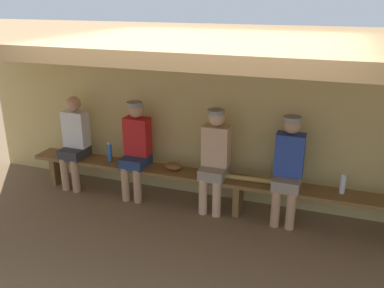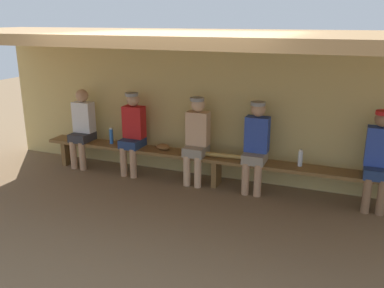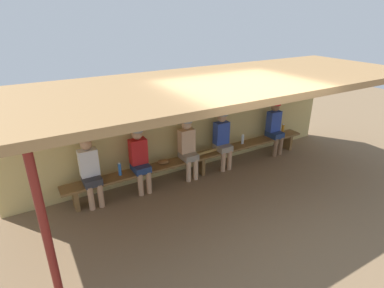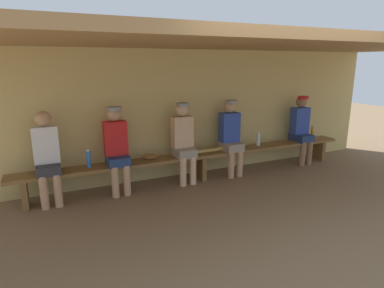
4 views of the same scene
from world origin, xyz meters
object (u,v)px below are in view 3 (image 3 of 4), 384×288
at_px(baseball_bat, 205,153).
at_px(player_in_white, 90,170).
at_px(player_in_blue, 188,146).
at_px(water_bottle_green, 120,169).
at_px(player_near_post, 222,138).
at_px(baseball_glove_tan, 163,162).
at_px(player_with_sunglasses, 275,126).
at_px(bench, 201,158).
at_px(support_post, 47,236).
at_px(water_bottle_clear, 243,139).
at_px(water_bottle_blue, 283,129).
at_px(player_rightmost, 140,158).

bearing_deg(baseball_bat, player_in_white, 177.48).
distance_m(player_in_blue, water_bottle_green, 1.54).
height_order(player_in_white, baseball_bat, player_in_white).
height_order(player_near_post, baseball_glove_tan, player_near_post).
xyz_separation_m(player_with_sunglasses, baseball_glove_tan, (-3.14, 0.03, -0.24)).
bearing_deg(player_near_post, player_with_sunglasses, 0.00).
relative_size(bench, baseball_bat, 7.93).
bearing_deg(baseball_glove_tan, player_in_blue, 8.86).
xyz_separation_m(player_near_post, baseball_glove_tan, (-1.50, 0.03, -0.24)).
bearing_deg(support_post, water_bottle_clear, 25.09).
xyz_separation_m(player_near_post, water_bottle_blue, (1.97, 0.03, -0.16)).
relative_size(player_in_blue, water_bottle_blue, 4.96).
distance_m(player_rightmost, player_in_blue, 1.11).
bearing_deg(bench, water_bottle_blue, 0.83).
distance_m(water_bottle_blue, baseball_glove_tan, 3.48).
height_order(player_near_post, water_bottle_clear, player_near_post).
distance_m(water_bottle_blue, baseball_bat, 2.45).
bearing_deg(support_post, player_rightmost, 47.67).
distance_m(support_post, water_bottle_clear, 5.09).
bearing_deg(player_in_blue, support_post, -145.19).
distance_m(support_post, player_in_blue, 3.70).
xyz_separation_m(player_in_white, baseball_glove_tan, (1.50, 0.03, -0.22)).
relative_size(player_with_sunglasses, water_bottle_clear, 5.58).
height_order(player_in_blue, water_bottle_green, player_in_blue).
bearing_deg(support_post, water_bottle_blue, 19.85).
distance_m(support_post, player_in_white, 2.33).
height_order(player_near_post, water_bottle_green, player_near_post).
xyz_separation_m(water_bottle_green, water_bottle_blue, (4.42, 0.02, -0.00)).
height_order(baseball_glove_tan, baseball_bat, baseball_glove_tan).
xyz_separation_m(support_post, player_in_white, (0.94, 2.10, -0.37)).
relative_size(support_post, water_bottle_clear, 9.13).
relative_size(water_bottle_blue, baseball_bat, 0.36).
bearing_deg(player_near_post, baseball_glove_tan, 178.69).
relative_size(player_rightmost, player_with_sunglasses, 1.00).
relative_size(support_post, baseball_glove_tan, 9.17).
xyz_separation_m(support_post, player_rightmost, (1.92, 2.10, -0.35)).
relative_size(bench, player_in_white, 4.49).
bearing_deg(player_in_blue, water_bottle_blue, 0.67).
xyz_separation_m(player_in_blue, water_bottle_green, (-1.53, 0.01, -0.15)).
bearing_deg(player_in_white, baseball_glove_tan, 1.33).
bearing_deg(baseball_glove_tan, water_bottle_green, -166.46).
height_order(support_post, player_near_post, support_post).
relative_size(water_bottle_green, baseball_bat, 0.36).
distance_m(player_in_white, water_bottle_blue, 4.98).
relative_size(player_with_sunglasses, player_in_blue, 1.00).
xyz_separation_m(bench, player_with_sunglasses, (2.23, 0.00, 0.36)).
distance_m(player_with_sunglasses, water_bottle_green, 4.09).
bearing_deg(water_bottle_blue, baseball_glove_tan, 179.99).
bearing_deg(player_in_white, water_bottle_clear, 0.66).
xyz_separation_m(player_with_sunglasses, water_bottle_green, (-4.08, 0.01, -0.15)).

